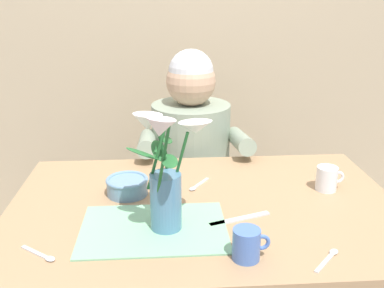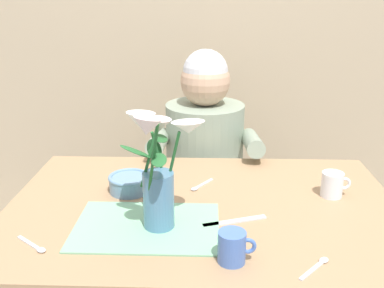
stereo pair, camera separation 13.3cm
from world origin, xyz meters
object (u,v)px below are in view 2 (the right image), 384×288
object	(u,v)px
seated_person	(205,177)
ceramic_bowl	(129,183)
flower_vase	(159,168)
dinner_knife	(235,221)
coffee_cup	(232,247)
ceramic_mug	(333,184)

from	to	relation	value
seated_person	ceramic_bowl	xyz separation A→B (m)	(-0.24, -0.53, 0.21)
flower_vase	dinner_knife	distance (m)	0.27
dinner_knife	seated_person	bearing A→B (deg)	78.11
ceramic_bowl	seated_person	bearing A→B (deg)	65.10
ceramic_bowl	dinner_knife	bearing A→B (deg)	-30.01
dinner_knife	coffee_cup	distance (m)	0.20
flower_vase	ceramic_bowl	size ratio (longest dim) A/B	2.56
ceramic_bowl	coffee_cup	size ratio (longest dim) A/B	1.46
ceramic_mug	ceramic_bowl	bearing A→B (deg)	178.85
flower_vase	coffee_cup	bearing A→B (deg)	-39.18
ceramic_mug	seated_person	bearing A→B (deg)	126.99
ceramic_mug	dinner_knife	bearing A→B (deg)	-150.69
flower_vase	coffee_cup	distance (m)	0.28
ceramic_bowl	dinner_knife	xyz separation A→B (m)	(0.33, -0.19, -0.03)
ceramic_bowl	ceramic_mug	size ratio (longest dim) A/B	1.46
coffee_cup	seated_person	bearing A→B (deg)	94.42
seated_person	flower_vase	bearing A→B (deg)	-97.79
ceramic_bowl	dinner_knife	size ratio (longest dim) A/B	0.72
flower_vase	dinner_knife	bearing A→B (deg)	10.19
seated_person	coffee_cup	bearing A→B (deg)	-84.34
flower_vase	dinner_knife	xyz separation A→B (m)	(0.21, 0.04, -0.17)
seated_person	coffee_cup	world-z (taller)	seated_person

